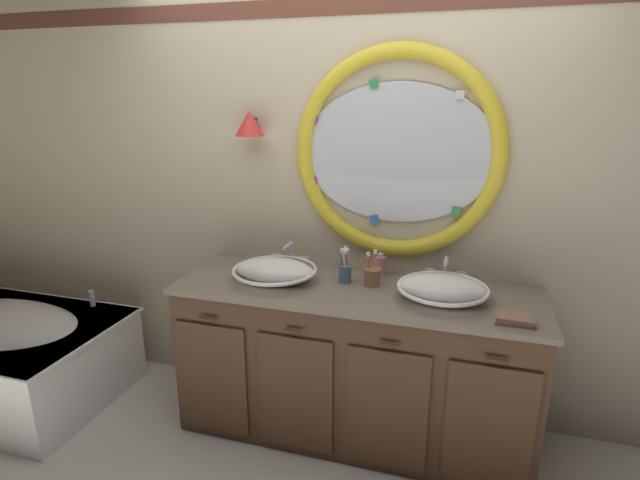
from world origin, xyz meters
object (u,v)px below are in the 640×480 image
Objects in this scene: soap_dispenser at (380,266)px; folded_hand_towel at (515,319)px; sink_basin_left at (275,270)px; bathtub at (1,350)px; toothbrush_holder_right at (372,276)px; sink_basin_right at (443,288)px; toothbrush_holder_left at (345,272)px.

folded_hand_towel is at bearing -30.37° from soap_dispenser.
sink_basin_left is 3.25× the size of soap_dispenser.
toothbrush_holder_right reaches higher than bathtub.
soap_dispenser is at bearing 149.63° from folded_hand_towel.
sink_basin_right is at bearing 5.70° from bathtub.
toothbrush_holder_right is 0.15m from soap_dispenser.
sink_basin_right is at bearing -10.23° from toothbrush_holder_left.
toothbrush_holder_left is at bearing 163.07° from folded_hand_towel.
toothbrush_holder_right is 0.76m from folded_hand_towel.
toothbrush_holder_right reaches higher than sink_basin_left.
folded_hand_towel is (3.03, 0.10, 0.59)m from bathtub.
bathtub is 2.47m from soap_dispenser.
sink_basin_left and sink_basin_right have the same top height.
sink_basin_left is at bearing 8.55° from bathtub.
toothbrush_holder_left is at bearing 179.91° from toothbrush_holder_right.
bathtub is at bearing -178.07° from folded_hand_towel.
sink_basin_left reaches higher than folded_hand_towel.
soap_dispenser is 0.82× the size of folded_hand_towel.
toothbrush_holder_left is 0.15m from toothbrush_holder_right.
soap_dispenser is (0.02, 0.14, 0.01)m from toothbrush_holder_right.
toothbrush_holder_left reaches higher than bathtub.
toothbrush_holder_left and toothbrush_holder_right have the same top height.
toothbrush_holder_right is (0.15, -0.00, -0.01)m from toothbrush_holder_left.
bathtub is 3.14× the size of sink_basin_left.
toothbrush_holder_right is (0.53, 0.09, -0.01)m from sink_basin_left.
folded_hand_towel is at bearing 1.93° from bathtub.
toothbrush_holder_left is at bearing 14.18° from sink_basin_left.
sink_basin_right is 3.15× the size of soap_dispenser.
sink_basin_left is at bearing -156.24° from soap_dispenser.
bathtub is at bearing -167.71° from soap_dispenser.
toothbrush_holder_right is (-0.38, 0.09, -0.01)m from sink_basin_right.
toothbrush_holder_right reaches higher than folded_hand_towel.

